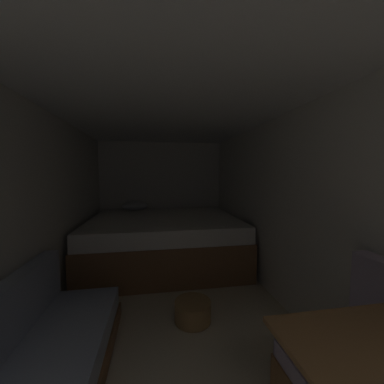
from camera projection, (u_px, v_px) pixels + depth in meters
name	position (u px, v px, depth m)	size (l,w,h in m)	color
ground_plane	(172.00, 319.00, 2.18)	(6.80, 6.80, 0.00)	beige
wall_back	(162.00, 193.00, 4.48)	(2.43, 0.05, 2.00)	silver
wall_left	(29.00, 220.00, 1.90)	(0.05, 4.80, 2.00)	silver
wall_right	(289.00, 212.00, 2.30)	(0.05, 4.80, 2.00)	silver
ceiling_slab	(170.00, 102.00, 2.02)	(2.43, 4.80, 0.05)	white
bed	(164.00, 239.00, 3.55)	(2.21, 1.85, 0.89)	brown
wicker_basket	(193.00, 311.00, 2.15)	(0.34, 0.34, 0.19)	olive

